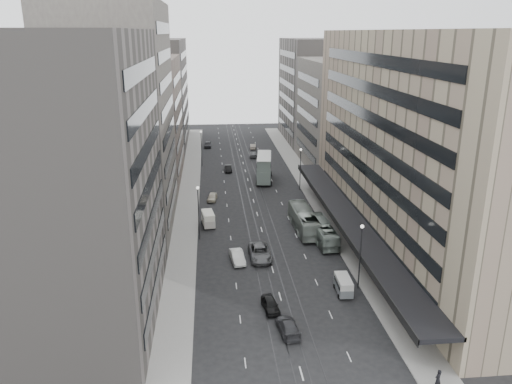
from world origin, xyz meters
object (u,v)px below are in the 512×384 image
object	(u,v)px
sedan_0	(270,304)
double_decker	(264,167)
sedan_2	(260,253)
vw_microbus	(343,285)
pedestrian	(438,379)
panel_van	(208,219)
sedan_1	(237,257)
bus_near	(322,232)
bus_far	(304,220)

from	to	relation	value
sedan_0	double_decker	bearing A→B (deg)	78.18
sedan_2	double_decker	bearing A→B (deg)	81.58
vw_microbus	sedan_2	xyz separation A→B (m)	(-8.91, 10.49, -0.28)
pedestrian	sedan_0	bearing A→B (deg)	-74.03
panel_van	sedan_1	size ratio (longest dim) A/B	0.88
bus_near	panel_van	bearing A→B (deg)	-25.97
bus_far	sedan_0	size ratio (longest dim) A/B	3.07
panel_van	sedan_0	world-z (taller)	panel_van
double_decker	sedan_2	distance (m)	37.54
panel_van	sedan_2	distance (m)	14.42
panel_van	sedan_1	world-z (taller)	panel_van
sedan_0	sedan_2	world-z (taller)	sedan_2
pedestrian	sedan_2	bearing A→B (deg)	-91.26
pedestrian	panel_van	bearing A→B (deg)	-89.74
bus_near	sedan_2	distance (m)	11.12
bus_far	panel_van	size ratio (longest dim) A/B	3.03
sedan_2	pedestrian	distance (m)	30.54
sedan_0	sedan_1	bearing A→B (deg)	96.87
bus_near	sedan_1	distance (m)	14.29
sedan_1	pedestrian	xyz separation A→B (m)	(15.80, -27.00, 0.35)
sedan_1	bus_far	bearing A→B (deg)	35.89
double_decker	vw_microbus	bearing A→B (deg)	-77.70
bus_far	sedan_1	bearing A→B (deg)	41.54
bus_near	sedan_1	world-z (taller)	bus_near
sedan_0	pedestrian	distance (m)	19.30
vw_microbus	sedan_2	world-z (taller)	vw_microbus
sedan_2	bus_far	bearing A→B (deg)	49.08
double_decker	vw_microbus	size ratio (longest dim) A/B	2.67
pedestrian	bus_far	bearing A→B (deg)	-108.46
sedan_1	pedestrian	distance (m)	31.29
panel_van	sedan_0	size ratio (longest dim) A/B	1.01
bus_near	double_decker	size ratio (longest dim) A/B	1.04
sedan_0	pedestrian	xyz separation A→B (m)	(12.84, -14.41, 0.42)
double_decker	panel_van	bearing A→B (deg)	-108.19
sedan_0	sedan_1	size ratio (longest dim) A/B	0.87
bus_near	pedestrian	world-z (taller)	bus_near
bus_near	bus_far	bearing A→B (deg)	-68.36
double_decker	pedestrian	distance (m)	65.51
panel_van	pedestrian	distance (m)	44.92
vw_microbus	pedestrian	xyz separation A→B (m)	(3.75, -17.30, -0.03)
sedan_1	double_decker	bearing A→B (deg)	71.21
bus_near	panel_van	world-z (taller)	bus_near
bus_near	sedan_0	distance (m)	21.10
bus_far	pedestrian	world-z (taller)	bus_far
vw_microbus	panel_van	xyz separation A→B (m)	(-15.94, 23.07, 0.19)
bus_far	pedestrian	size ratio (longest dim) A/B	6.41
vw_microbus	pedestrian	bearing A→B (deg)	-75.62
vw_microbus	pedestrian	size ratio (longest dim) A/B	2.02
bus_near	pedestrian	xyz separation A→B (m)	(2.84, -32.97, -0.38)
sedan_1	pedestrian	bearing A→B (deg)	-66.87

